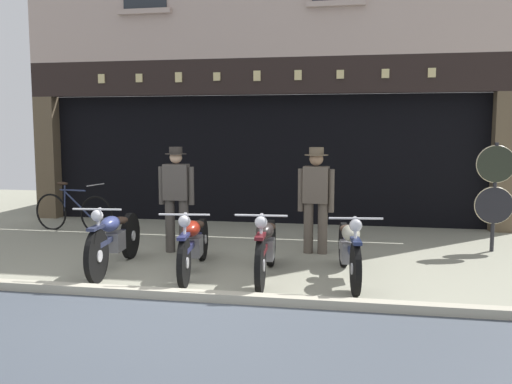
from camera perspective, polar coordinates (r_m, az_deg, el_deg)
The scene contains 12 objects.
ground at distance 5.42m, azimuth -11.57°, elevation -14.61°, with size 21.72×22.00×0.18m.
shop_facade at distance 12.79m, azimuth 1.76°, elevation 6.00°, with size 10.02×4.42×6.78m.
motorcycle_left at distance 7.69m, azimuth -14.56°, elevation -4.69°, with size 0.62×2.01×0.93m.
motorcycle_center_left at distance 7.35m, azimuth -6.52°, elevation -5.23°, with size 0.62×2.04×0.90m.
motorcycle_center at distance 7.03m, azimuth 1.05°, elevation -5.60°, with size 0.62×1.96×0.92m.
motorcycle_center_right at distance 7.06m, azimuth 9.71°, elevation -5.74°, with size 0.62×1.98×0.90m.
salesman_left at distance 8.53m, azimuth -8.30°, elevation -0.27°, with size 0.56×0.33×1.64m.
shopkeeper_center at distance 8.41m, azimuth 6.27°, elevation -0.31°, with size 0.56×0.36×1.64m.
tyre_sign_pole at distance 9.25m, azimuth 23.65°, elevation 0.54°, with size 0.59×0.06×1.71m.
advert_board_near at distance 11.76m, azimuth -9.44°, elevation 5.70°, with size 0.84×0.03×0.97m.
advert_board_far at distance 12.15m, azimuth -14.11°, elevation 5.59°, with size 0.77×0.03×0.89m.
leaning_bicycle at distance 10.84m, azimuth -18.54°, elevation -1.93°, with size 1.73×0.51×0.95m.
Camera 1 is at (1.93, -5.66, 1.90)m, focal length 38.34 mm.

